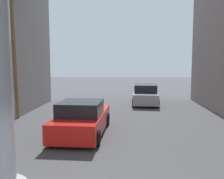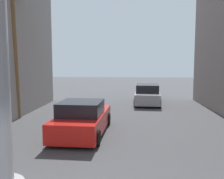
% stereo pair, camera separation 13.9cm
% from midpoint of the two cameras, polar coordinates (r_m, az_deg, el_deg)
% --- Properties ---
extents(ground_plane, '(86.14, 86.14, 0.00)m').
position_cam_midpoint_polar(ground_plane, '(14.08, 0.55, -7.30)').
color(ground_plane, '#424244').
extents(car_lead, '(2.29, 4.89, 1.56)m').
position_cam_midpoint_polar(car_lead, '(11.63, -7.19, -6.67)').
color(car_lead, black).
rests_on(car_lead, ground).
extents(car_far, '(2.28, 4.92, 1.56)m').
position_cam_midpoint_polar(car_far, '(20.27, 7.47, -1.10)').
color(car_far, black).
rests_on(car_far, ground).
extents(palm_tree_mid_left, '(2.99, 2.80, 7.90)m').
position_cam_midpoint_polar(palm_tree_mid_left, '(15.46, -21.85, 12.64)').
color(palm_tree_mid_left, brown).
rests_on(palm_tree_mid_left, ground).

